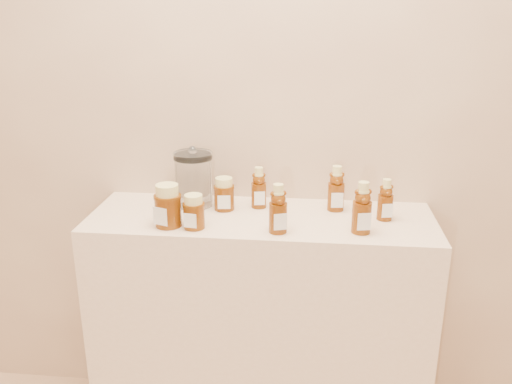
# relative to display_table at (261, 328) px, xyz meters

# --- Properties ---
(wall_back) EXTENTS (3.50, 0.02, 2.70)m
(wall_back) POSITION_rel_display_table_xyz_m (0.00, 0.20, 0.90)
(wall_back) COLOR tan
(wall_back) RESTS_ON ground
(display_table) EXTENTS (1.20, 0.40, 0.90)m
(display_table) POSITION_rel_display_table_xyz_m (0.00, 0.00, 0.00)
(display_table) COLOR beige
(display_table) RESTS_ON ground
(bear_bottle_back_left) EXTENTS (0.07, 0.07, 0.17)m
(bear_bottle_back_left) POSITION_rel_display_table_xyz_m (-0.02, 0.09, 0.53)
(bear_bottle_back_left) COLOR #572506
(bear_bottle_back_left) RESTS_ON display_table
(bear_bottle_back_mid) EXTENTS (0.07, 0.07, 0.18)m
(bear_bottle_back_mid) POSITION_rel_display_table_xyz_m (0.26, 0.09, 0.54)
(bear_bottle_back_mid) COLOR #572506
(bear_bottle_back_mid) RESTS_ON display_table
(bear_bottle_back_right) EXTENTS (0.07, 0.07, 0.16)m
(bear_bottle_back_right) POSITION_rel_display_table_xyz_m (0.42, 0.02, 0.53)
(bear_bottle_back_right) COLOR #572506
(bear_bottle_back_right) RESTS_ON display_table
(bear_bottle_front_left) EXTENTS (0.08, 0.08, 0.18)m
(bear_bottle_front_left) POSITION_rel_display_table_xyz_m (0.07, -0.13, 0.54)
(bear_bottle_front_left) COLOR #572506
(bear_bottle_front_left) RESTS_ON display_table
(bear_bottle_front_right) EXTENTS (0.08, 0.08, 0.19)m
(bear_bottle_front_right) POSITION_rel_display_table_xyz_m (0.33, -0.10, 0.55)
(bear_bottle_front_right) COLOR #572506
(bear_bottle_front_right) RESTS_ON display_table
(honey_jar_left) EXTENTS (0.12, 0.12, 0.14)m
(honey_jar_left) POSITION_rel_display_table_xyz_m (-0.30, -0.11, 0.52)
(honey_jar_left) COLOR #572506
(honey_jar_left) RESTS_ON display_table
(honey_jar_back) EXTENTS (0.09, 0.09, 0.12)m
(honey_jar_back) POSITION_rel_display_table_xyz_m (-0.14, 0.06, 0.51)
(honey_jar_back) COLOR #572506
(honey_jar_back) RESTS_ON display_table
(honey_jar_front) EXTENTS (0.08, 0.08, 0.11)m
(honey_jar_front) POSITION_rel_display_table_xyz_m (-0.21, -0.12, 0.51)
(honey_jar_front) COLOR #572506
(honey_jar_front) RESTS_ON display_table
(glass_canister) EXTENTS (0.19, 0.19, 0.22)m
(glass_canister) POSITION_rel_display_table_xyz_m (-0.25, 0.09, 0.56)
(glass_canister) COLOR white
(glass_canister) RESTS_ON display_table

